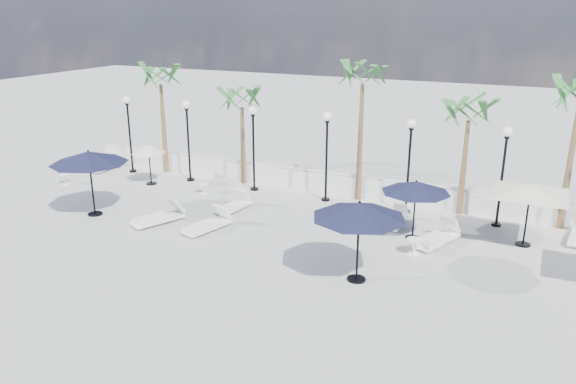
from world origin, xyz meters
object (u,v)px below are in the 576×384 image
at_px(lounger_4, 396,220).
at_px(parasol_cream_sq_b, 531,185).
at_px(lounger_3, 158,217).
at_px(lounger_2, 234,205).
at_px(lounger_0, 106,165).
at_px(parasol_cream_small, 149,149).
at_px(parasol_navy_mid, 416,187).
at_px(parasol_navy_left, 89,158).
at_px(parasol_navy_right, 359,211).
at_px(lounger_1, 207,224).
at_px(lounger_5, 437,237).

bearing_deg(lounger_4, parasol_cream_sq_b, 1.70).
relative_size(lounger_3, parasol_cream_sq_b, 0.45).
bearing_deg(lounger_2, lounger_3, -120.97).
xyz_separation_m(lounger_0, parasol_cream_small, (3.65, -0.99, 1.44)).
bearing_deg(parasol_cream_sq_b, parasol_navy_mid, -164.32).
bearing_deg(parasol_cream_small, parasol_navy_left, -82.47).
height_order(parasol_navy_mid, parasol_navy_right, parasol_navy_right).
xyz_separation_m(lounger_1, lounger_3, (-2.12, -0.17, 0.01)).
distance_m(parasol_navy_right, parasol_cream_sq_b, 6.71).
relative_size(parasol_navy_left, parasol_navy_right, 1.06).
bearing_deg(lounger_0, parasol_navy_mid, -8.67).
height_order(parasol_navy_mid, parasol_cream_sq_b, parasol_cream_sq_b).
height_order(lounger_5, parasol_navy_left, parasol_navy_left).
bearing_deg(lounger_5, lounger_0, -166.95).
xyz_separation_m(lounger_5, parasol_navy_right, (-1.69, -3.79, 1.99)).
distance_m(lounger_0, lounger_4, 15.58).
height_order(lounger_2, parasol_navy_mid, parasol_navy_mid).
xyz_separation_m(lounger_5, parasol_navy_mid, (-0.90, 0.20, 1.67)).
xyz_separation_m(lounger_4, parasol_cream_sq_b, (4.53, 0.06, 2.01)).
distance_m(lounger_0, parasol_navy_mid, 16.63).
bearing_deg(parasol_cream_small, parasol_cream_sq_b, -1.01).
bearing_deg(parasol_cream_sq_b, lounger_4, -179.30).
relative_size(lounger_2, parasol_navy_right, 0.64).
distance_m(lounger_1, lounger_5, 8.34).
bearing_deg(lounger_4, parasol_navy_mid, -47.47).
bearing_deg(parasol_navy_left, parasol_navy_right, -5.05).
height_order(lounger_1, lounger_2, lounger_1).
xyz_separation_m(lounger_4, parasol_navy_mid, (0.86, -0.97, 1.72)).
bearing_deg(parasol_navy_left, lounger_0, 128.56).
height_order(parasol_navy_right, parasol_cream_sq_b, parasol_navy_right).
xyz_separation_m(lounger_0, lounger_1, (9.27, -4.83, 0.01)).
distance_m(lounger_2, parasol_navy_left, 5.97).
distance_m(parasol_navy_left, parasol_navy_mid, 12.53).
distance_m(lounger_3, parasol_navy_left, 3.62).
relative_size(lounger_3, parasol_navy_right, 0.76).
bearing_deg(lounger_3, parasol_navy_right, 14.66).
relative_size(lounger_2, lounger_3, 0.85).
xyz_separation_m(parasol_navy_left, parasol_navy_mid, (12.16, 2.99, -0.43)).
distance_m(parasol_navy_left, parasol_cream_sq_b, 16.33).
relative_size(parasol_navy_left, parasol_cream_small, 1.55).
relative_size(lounger_2, lounger_4, 1.08).
height_order(lounger_0, parasol_navy_right, parasol_navy_right).
distance_m(lounger_1, parasol_navy_mid, 7.73).
distance_m(lounger_3, parasol_navy_mid, 9.76).
xyz_separation_m(lounger_4, parasol_cream_small, (-11.87, 0.34, 1.47)).
distance_m(parasol_navy_left, parasol_cream_small, 4.39).
height_order(lounger_2, parasol_cream_small, parasol_cream_small).
xyz_separation_m(lounger_4, lounger_5, (1.76, -1.17, 0.05)).
height_order(lounger_4, parasol_navy_right, parasol_navy_right).
relative_size(lounger_1, parasol_navy_mid, 0.86).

